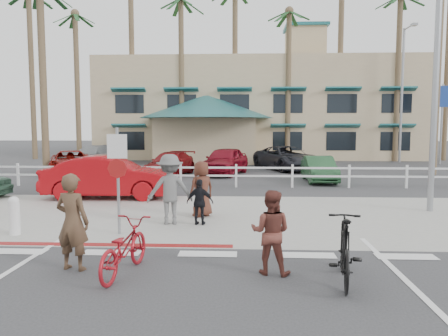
{
  "coord_description": "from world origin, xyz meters",
  "views": [
    {
      "loc": [
        0.74,
        -8.12,
        2.63
      ],
      "look_at": [
        0.19,
        3.63,
        1.5
      ],
      "focal_mm": 35.0,
      "sensor_mm": 36.0,
      "label": 1
    }
  ],
  "objects_px": {
    "bike_red": "(124,248)",
    "car_white_sedan": "(109,177)",
    "sign_post": "(118,175)",
    "bike_black": "(345,249)"
  },
  "relations": [
    {
      "from": "bike_red",
      "to": "car_white_sedan",
      "type": "distance_m",
      "value": 8.59
    },
    {
      "from": "car_white_sedan",
      "to": "sign_post",
      "type": "bearing_deg",
      "value": -163.39
    },
    {
      "from": "sign_post",
      "to": "bike_black",
      "type": "bearing_deg",
      "value": -32.89
    },
    {
      "from": "sign_post",
      "to": "car_white_sedan",
      "type": "xyz_separation_m",
      "value": [
        -1.87,
        5.26,
        -0.68
      ]
    },
    {
      "from": "bike_red",
      "to": "bike_black",
      "type": "height_order",
      "value": "bike_black"
    },
    {
      "from": "sign_post",
      "to": "bike_red",
      "type": "bearing_deg",
      "value": -72.35
    },
    {
      "from": "bike_red",
      "to": "sign_post",
      "type": "bearing_deg",
      "value": -63.44
    },
    {
      "from": "bike_black",
      "to": "sign_post",
      "type": "bearing_deg",
      "value": -22.95
    },
    {
      "from": "bike_red",
      "to": "bike_black",
      "type": "relative_size",
      "value": 0.96
    },
    {
      "from": "bike_red",
      "to": "bike_black",
      "type": "bearing_deg",
      "value": -174.14
    }
  ]
}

